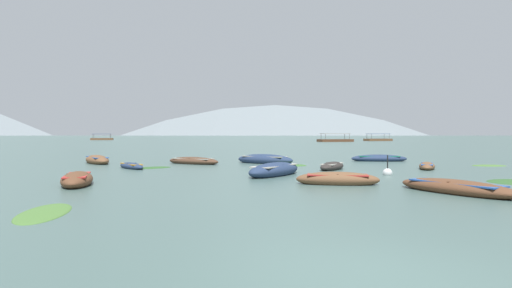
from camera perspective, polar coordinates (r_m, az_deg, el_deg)
ground_plane at (r=1506.08m, az=-0.04°, el=1.17°), size 6000.00×6000.00×0.00m
mountain_1 at (r=1775.99m, az=-16.25°, el=6.20°), size 983.12×983.12×313.41m
mountain_2 at (r=1636.58m, az=1.46°, el=9.89°), size 1438.31×1438.31×495.87m
rowboat_0 at (r=17.74m, az=10.68°, el=-4.65°), size 3.49×1.64×0.64m
rowboat_1 at (r=21.36m, az=2.39°, el=-3.51°), size 3.49×4.64×0.79m
rowboat_2 at (r=27.37m, az=21.71°, el=-2.74°), size 2.08×3.45×0.48m
rowboat_3 at (r=33.91m, az=15.95°, el=-1.87°), size 4.25×1.65×0.63m
rowboat_4 at (r=18.71m, az=-22.83°, el=-4.41°), size 2.16×3.75×0.65m
rowboat_5 at (r=32.22m, az=-20.52°, el=-2.02°), size 3.39×4.30×0.72m
rowboat_6 at (r=26.72m, az=-16.37°, el=-2.83°), size 2.52×3.04×0.43m
rowboat_7 at (r=30.05m, az=1.05°, el=-2.11°), size 4.50×3.71×0.82m
rowboat_8 at (r=25.25m, az=10.00°, el=-2.95°), size 2.32×3.24×0.55m
rowboat_9 at (r=29.91m, az=-8.47°, el=-2.27°), size 4.26×3.28×0.60m
rowboat_10 at (r=16.36m, az=24.94°, el=-5.30°), size 3.37×4.47×0.58m
ferry_0 at (r=143.33m, az=15.83°, el=0.58°), size 9.54×6.30×2.54m
ferry_1 at (r=123.53m, az=10.41°, el=0.50°), size 10.61×6.54×2.54m
ferry_2 at (r=172.20m, az=-19.95°, el=0.65°), size 8.58×5.11×2.54m
mooring_buoy at (r=22.42m, az=17.01°, el=-3.69°), size 0.47×0.47×1.14m
weed_patch_2 at (r=12.38m, az=-26.48°, el=-8.26°), size 1.77×3.23×0.14m
weed_patch_3 at (r=28.15m, az=4.42°, el=-2.86°), size 2.93×2.87×0.14m
weed_patch_4 at (r=26.64m, az=-13.66°, el=-3.13°), size 2.56×2.51×0.14m
weed_patch_6 at (r=31.53m, az=28.51°, el=-2.57°), size 2.21×1.40×0.14m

